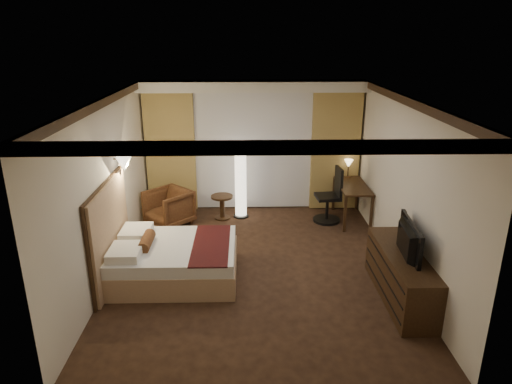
{
  "coord_description": "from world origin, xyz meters",
  "views": [
    {
      "loc": [
        -0.17,
        -6.54,
        3.57
      ],
      "look_at": [
        0.0,
        0.4,
        1.15
      ],
      "focal_mm": 32.0,
      "sensor_mm": 36.0,
      "label": 1
    }
  ],
  "objects_px": {
    "side_table": "(222,207)",
    "dresser": "(401,276)",
    "bed": "(175,261)",
    "armchair": "(169,206)",
    "floor_lamp": "(241,183)",
    "office_chair": "(328,195)",
    "desk": "(351,202)",
    "television": "(403,234)"
  },
  "relations": [
    {
      "from": "side_table",
      "to": "dresser",
      "type": "xyz_separation_m",
      "value": [
        2.64,
        -3.03,
        0.11
      ]
    },
    {
      "from": "bed",
      "to": "side_table",
      "type": "relative_size",
      "value": 3.82
    },
    {
      "from": "armchair",
      "to": "dresser",
      "type": "height_order",
      "value": "armchair"
    },
    {
      "from": "bed",
      "to": "floor_lamp",
      "type": "distance_m",
      "value": 2.68
    },
    {
      "from": "bed",
      "to": "office_chair",
      "type": "relative_size",
      "value": 1.67
    },
    {
      "from": "desk",
      "to": "armchair",
      "type": "bearing_deg",
      "value": -177.91
    },
    {
      "from": "floor_lamp",
      "to": "television",
      "type": "xyz_separation_m",
      "value": [
        2.24,
        -3.12,
        0.26
      ]
    },
    {
      "from": "dresser",
      "to": "office_chair",
      "type": "bearing_deg",
      "value": 100.88
    },
    {
      "from": "floor_lamp",
      "to": "office_chair",
      "type": "xyz_separation_m",
      "value": [
        1.72,
        -0.29,
        -0.18
      ]
    },
    {
      "from": "side_table",
      "to": "armchair",
      "type": "bearing_deg",
      "value": -165.04
    },
    {
      "from": "armchair",
      "to": "dresser",
      "type": "bearing_deg",
      "value": 7.5
    },
    {
      "from": "side_table",
      "to": "floor_lamp",
      "type": "bearing_deg",
      "value": 14.12
    },
    {
      "from": "side_table",
      "to": "television",
      "type": "distance_m",
      "value": 4.07
    },
    {
      "from": "armchair",
      "to": "floor_lamp",
      "type": "height_order",
      "value": "floor_lamp"
    },
    {
      "from": "desk",
      "to": "office_chair",
      "type": "relative_size",
      "value": 1.12
    },
    {
      "from": "office_chair",
      "to": "television",
      "type": "xyz_separation_m",
      "value": [
        0.51,
        -2.83,
        0.43
      ]
    },
    {
      "from": "armchair",
      "to": "television",
      "type": "xyz_separation_m",
      "value": [
        3.64,
        -2.75,
        0.6
      ]
    },
    {
      "from": "floor_lamp",
      "to": "desk",
      "type": "xyz_separation_m",
      "value": [
        2.22,
        -0.24,
        -0.36
      ]
    },
    {
      "from": "armchair",
      "to": "floor_lamp",
      "type": "distance_m",
      "value": 1.5
    },
    {
      "from": "floor_lamp",
      "to": "dresser",
      "type": "bearing_deg",
      "value": -54.04
    },
    {
      "from": "dresser",
      "to": "desk",
      "type": "bearing_deg",
      "value": 90.99
    },
    {
      "from": "bed",
      "to": "dresser",
      "type": "height_order",
      "value": "dresser"
    },
    {
      "from": "armchair",
      "to": "dresser",
      "type": "distance_m",
      "value": 4.59
    },
    {
      "from": "floor_lamp",
      "to": "dresser",
      "type": "height_order",
      "value": "floor_lamp"
    },
    {
      "from": "side_table",
      "to": "television",
      "type": "relative_size",
      "value": 0.49
    },
    {
      "from": "bed",
      "to": "desk",
      "type": "bearing_deg",
      "value": 34.54
    },
    {
      "from": "bed",
      "to": "side_table",
      "type": "distance_m",
      "value": 2.43
    },
    {
      "from": "side_table",
      "to": "desk",
      "type": "xyz_separation_m",
      "value": [
        2.59,
        -0.14,
        0.13
      ]
    },
    {
      "from": "television",
      "to": "side_table",
      "type": "bearing_deg",
      "value": 45.42
    },
    {
      "from": "armchair",
      "to": "television",
      "type": "relative_size",
      "value": 0.78
    },
    {
      "from": "floor_lamp",
      "to": "dresser",
      "type": "xyz_separation_m",
      "value": [
        2.27,
        -3.12,
        -0.38
      ]
    },
    {
      "from": "bed",
      "to": "television",
      "type": "distance_m",
      "value": 3.38
    },
    {
      "from": "television",
      "to": "bed",
      "type": "bearing_deg",
      "value": 82.78
    },
    {
      "from": "bed",
      "to": "office_chair",
      "type": "height_order",
      "value": "office_chair"
    },
    {
      "from": "bed",
      "to": "dresser",
      "type": "xyz_separation_m",
      "value": [
        3.26,
        -0.68,
        0.08
      ]
    },
    {
      "from": "bed",
      "to": "dresser",
      "type": "bearing_deg",
      "value": -11.74
    },
    {
      "from": "floor_lamp",
      "to": "television",
      "type": "relative_size",
      "value": 1.48
    },
    {
      "from": "desk",
      "to": "bed",
      "type": "bearing_deg",
      "value": -145.46
    },
    {
      "from": "armchair",
      "to": "desk",
      "type": "xyz_separation_m",
      "value": [
        3.62,
        0.13,
        -0.01
      ]
    },
    {
      "from": "office_chair",
      "to": "television",
      "type": "height_order",
      "value": "office_chair"
    },
    {
      "from": "bed",
      "to": "desk",
      "type": "xyz_separation_m",
      "value": [
        3.21,
        2.21,
        0.1
      ]
    },
    {
      "from": "floor_lamp",
      "to": "office_chair",
      "type": "relative_size",
      "value": 1.31
    }
  ]
}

